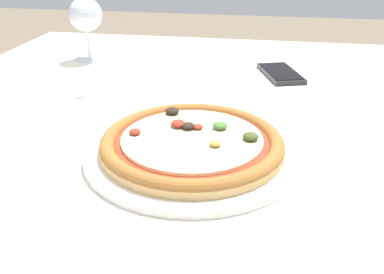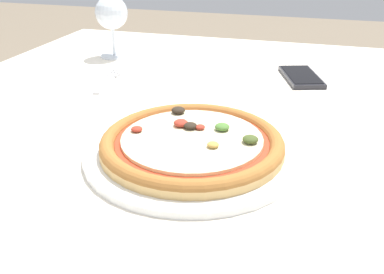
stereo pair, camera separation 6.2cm
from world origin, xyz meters
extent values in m
cube|color=brown|center=(0.00, 0.00, 0.69)|extent=(1.16, 1.04, 0.04)
cube|color=white|center=(0.00, 0.00, 0.71)|extent=(1.26, 1.14, 0.01)
cylinder|color=brown|center=(-0.52, 0.46, 0.33)|extent=(0.06, 0.06, 0.67)
cylinder|color=white|center=(-0.04, -0.18, 0.72)|extent=(0.31, 0.31, 0.01)
cylinder|color=#E0B26B|center=(-0.04, -0.18, 0.73)|extent=(0.27, 0.27, 0.01)
torus|color=#A3662D|center=(-0.04, -0.18, 0.73)|extent=(0.27, 0.27, 0.02)
cylinder|color=#BC381E|center=(-0.04, -0.18, 0.74)|extent=(0.22, 0.22, 0.00)
cylinder|color=beige|center=(-0.04, -0.18, 0.74)|extent=(0.21, 0.21, 0.00)
ellipsoid|color=#A83323|center=(-0.06, -0.15, 0.75)|extent=(0.02, 0.02, 0.01)
ellipsoid|color=#A83323|center=(-0.03, -0.15, 0.75)|extent=(0.01, 0.01, 0.01)
ellipsoid|color=#2D2319|center=(-0.05, -0.15, 0.75)|extent=(0.02, 0.02, 0.01)
ellipsoid|color=#BC9342|center=(0.00, -0.20, 0.75)|extent=(0.02, 0.02, 0.01)
ellipsoid|color=#2D2319|center=(-0.08, -0.10, 0.75)|extent=(0.02, 0.02, 0.01)
ellipsoid|color=#A83323|center=(-0.12, -0.18, 0.75)|extent=(0.02, 0.02, 0.01)
ellipsoid|color=#4C7A33|center=(0.00, -0.14, 0.75)|extent=(0.02, 0.02, 0.01)
ellipsoid|color=#425123|center=(0.05, -0.17, 0.75)|extent=(0.02, 0.02, 0.01)
cube|color=silver|center=(-0.30, 0.07, 0.71)|extent=(0.03, 0.11, 0.00)
cube|color=silver|center=(-0.31, 0.13, 0.71)|extent=(0.03, 0.02, 0.00)
cube|color=silver|center=(-0.33, 0.15, 0.71)|extent=(0.01, 0.05, 0.00)
cube|color=silver|center=(-0.32, 0.16, 0.71)|extent=(0.01, 0.05, 0.00)
cube|color=silver|center=(-0.31, 0.16, 0.71)|extent=(0.01, 0.05, 0.00)
cube|color=silver|center=(-0.30, 0.16, 0.71)|extent=(0.01, 0.05, 0.00)
cylinder|color=silver|center=(-0.38, 0.28, 0.71)|extent=(0.07, 0.07, 0.00)
cylinder|color=silver|center=(-0.38, 0.28, 0.75)|extent=(0.01, 0.01, 0.07)
sphere|color=silver|center=(-0.38, 0.28, 0.82)|extent=(0.08, 0.08, 0.08)
cube|color=#232328|center=(0.10, 0.23, 0.72)|extent=(0.11, 0.16, 0.01)
cube|color=black|center=(0.10, 0.23, 0.72)|extent=(0.10, 0.14, 0.00)
camera|label=1|loc=(0.06, -0.73, 1.01)|focal=40.00mm
camera|label=2|loc=(0.12, -0.71, 1.01)|focal=40.00mm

